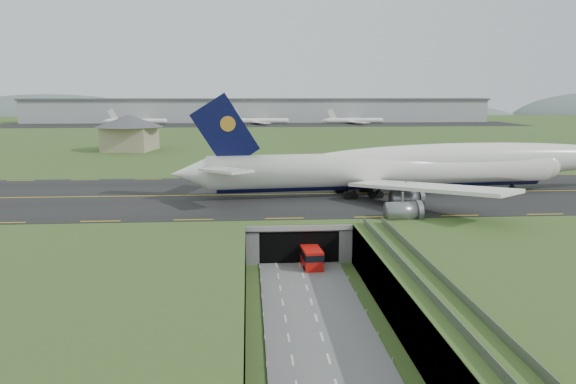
{
  "coord_description": "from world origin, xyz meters",
  "views": [
    {
      "loc": [
        -7.48,
        -72.85,
        25.46
      ],
      "look_at": [
        -0.85,
        20.0,
        8.9
      ],
      "focal_mm": 35.0,
      "sensor_mm": 36.0,
      "label": 1
    }
  ],
  "objects": [
    {
      "name": "service_building",
      "position": [
        -47.12,
        119.3,
        13.19
      ],
      "size": [
        25.65,
        25.65,
        12.13
      ],
      "rotation": [
        0.0,
        0.0,
        -0.17
      ],
      "color": "tan",
      "rests_on": "ground"
    },
    {
      "name": "distant_hills",
      "position": [
        64.38,
        430.0,
        -4.0
      ],
      "size": [
        700.0,
        91.0,
        60.0
      ],
      "color": "#536460",
      "rests_on": "ground"
    },
    {
      "name": "cargo_terminal",
      "position": [
        -0.05,
        299.41,
        13.96
      ],
      "size": [
        320.0,
        67.0,
        15.6
      ],
      "color": "#B2B2B2",
      "rests_on": "ground"
    },
    {
      "name": "shuttle_tram",
      "position": [
        1.52,
        6.7,
        1.63
      ],
      "size": [
        3.24,
        7.4,
        2.95
      ],
      "rotation": [
        0.0,
        0.0,
        0.07
      ],
      "color": "red",
      "rests_on": "ground"
    },
    {
      "name": "guideway",
      "position": [
        11.0,
        -19.11,
        5.32
      ],
      "size": [
        3.0,
        53.0,
        7.05
      ],
      "color": "#A8A8A3",
      "rests_on": "ground"
    },
    {
      "name": "jumbo_jet",
      "position": [
        24.89,
        31.87,
        11.38
      ],
      "size": [
        93.61,
        60.14,
        19.99
      ],
      "rotation": [
        0.0,
        0.0,
        0.1
      ],
      "color": "white",
      "rests_on": "ground"
    },
    {
      "name": "airfield_deck",
      "position": [
        0.0,
        0.0,
        3.0
      ],
      "size": [
        800.0,
        800.0,
        6.0
      ],
      "primitive_type": "cube",
      "color": "gray",
      "rests_on": "ground"
    },
    {
      "name": "tunnel_portal",
      "position": [
        0.0,
        16.71,
        3.33
      ],
      "size": [
        17.0,
        22.3,
        6.0
      ],
      "color": "gray",
      "rests_on": "ground"
    },
    {
      "name": "ground",
      "position": [
        0.0,
        0.0,
        0.0
      ],
      "size": [
        900.0,
        900.0,
        0.0
      ],
      "primitive_type": "plane",
      "color": "#3B5421",
      "rests_on": "ground"
    },
    {
      "name": "taxiway",
      "position": [
        0.0,
        33.0,
        6.09
      ],
      "size": [
        800.0,
        44.0,
        0.18
      ],
      "primitive_type": "cube",
      "color": "black",
      "rests_on": "airfield_deck"
    },
    {
      "name": "trench_road",
      "position": [
        0.0,
        -7.5,
        0.1
      ],
      "size": [
        12.0,
        75.0,
        0.2
      ],
      "primitive_type": "cube",
      "color": "slate",
      "rests_on": "ground"
    }
  ]
}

